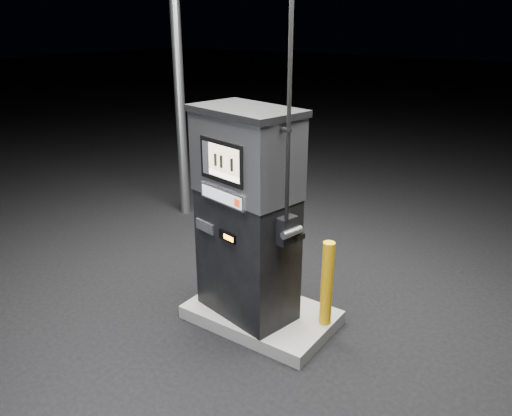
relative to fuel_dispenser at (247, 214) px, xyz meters
The scene contains 5 objects.
ground 1.32m from the fuel_dispenser, 41.99° to the left, with size 80.00×80.00×0.00m, color black.
pump_island 1.25m from the fuel_dispenser, 41.99° to the left, with size 1.60×1.00×0.15m, color #62625D.
fuel_dispenser is the anchor object (origin of this frame).
bollard_left 0.98m from the fuel_dispenser, 167.48° to the left, with size 0.11×0.11×0.84m, color #D0930B.
bollard_right 1.11m from the fuel_dispenser, 18.35° to the left, with size 0.13×0.13×0.95m, color #D0930B.
Camera 1 is at (2.74, -4.00, 3.23)m, focal length 35.00 mm.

